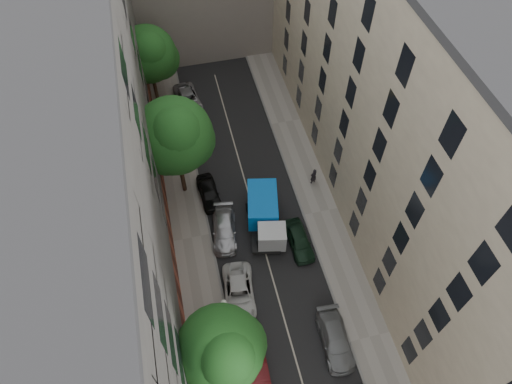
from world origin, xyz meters
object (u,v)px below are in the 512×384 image
object	(u,v)px
tree_near	(223,351)
pedestrian	(313,176)
car_left_5	(202,132)
car_right_1	(335,340)
tree_far	(149,56)
tarp_truck	(265,215)
car_right_2	(299,240)
car_left_3	(224,229)
car_left_4	(209,193)
lamp_post	(226,318)
tree_mid	(176,138)
car_left_2	(239,292)
car_left_1	(257,369)
car_left_6	(188,99)

from	to	relation	value
tree_near	pedestrian	size ratio (longest dim) A/B	4.87
car_left_5	tree_near	bearing A→B (deg)	-91.31
car_right_1	tree_far	size ratio (longest dim) A/B	0.55
tarp_truck	car_right_2	bearing A→B (deg)	-36.74
car_left_3	tree_near	distance (m)	12.45
tarp_truck	car_left_4	bearing A→B (deg)	147.96
tarp_truck	lamp_post	size ratio (longest dim) A/B	0.93
tree_mid	car_right_1	bearing A→B (deg)	-62.46
car_left_2	car_left_5	xyz separation A→B (m)	(0.00, 16.80, 0.01)
car_left_2	car_right_2	size ratio (longest dim) A/B	1.20
car_left_3	car_left_1	bearing A→B (deg)	-80.67
car_right_1	tarp_truck	bearing A→B (deg)	105.68
tarp_truck	car_left_3	distance (m)	3.50
tree_far	car_right_2	bearing A→B (deg)	-64.96
car_left_2	car_left_6	bearing A→B (deg)	98.24
tarp_truck	tree_mid	world-z (taller)	tree_mid
car_right_1	car_left_2	bearing A→B (deg)	142.29
tarp_truck	tree_mid	bearing A→B (deg)	151.42
car_left_5	tree_mid	size ratio (longest dim) A/B	0.42
car_left_4	car_right_2	size ratio (longest dim) A/B	0.99
tree_far	pedestrian	size ratio (longest dim) A/B	4.82
car_left_2	car_left_6	distance (m)	21.76
car_left_6	lamp_post	size ratio (longest dim) A/B	0.71
car_left_1	car_right_1	distance (m)	5.77
car_left_3	tarp_truck	bearing A→B (deg)	11.04
tarp_truck	car_left_5	distance (m)	11.63
tree_far	lamp_post	bearing A→B (deg)	-85.34
tarp_truck	car_right_2	xyz separation A→B (m)	(2.20, -2.50, -0.79)
car_left_2	car_left_5	world-z (taller)	car_left_5
car_left_5	pedestrian	size ratio (longest dim) A/B	2.38
car_left_6	tree_near	size ratio (longest dim) A/B	0.56
car_left_2	car_right_2	bearing A→B (deg)	36.42
car_left_5	tree_far	bearing A→B (deg)	124.56
car_left_5	lamp_post	size ratio (longest dim) A/B	0.62
car_left_5	pedestrian	distance (m)	11.64
car_left_6	tree_near	world-z (taller)	tree_near
car_left_3	lamp_post	world-z (taller)	lamp_post
car_left_4	car_left_5	bearing A→B (deg)	81.26
car_left_6	tree_mid	size ratio (longest dim) A/B	0.48
tree_near	tree_far	xyz separation A→B (m)	(-1.50, 28.26, -0.13)
car_right_2	tree_mid	size ratio (longest dim) A/B	0.41
car_left_3	lamp_post	distance (m)	9.53
tree_near	tree_far	size ratio (longest dim) A/B	1.01
lamp_post	pedestrian	bearing A→B (deg)	50.38
car_left_1	car_right_2	size ratio (longest dim) A/B	1.02
car_left_4	lamp_post	size ratio (longest dim) A/B	0.60
tarp_truck	lamp_post	distance (m)	10.42
tree_near	tree_mid	size ratio (longest dim) A/B	0.85
tarp_truck	car_left_4	size ratio (longest dim) A/B	1.55
car_right_1	car_right_2	world-z (taller)	car_right_2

